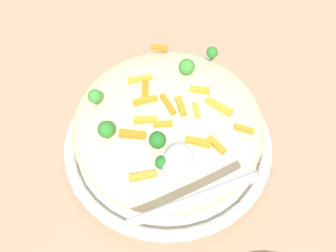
{
  "coord_description": "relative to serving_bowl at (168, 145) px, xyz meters",
  "views": [
    {
      "loc": [
        0.37,
        0.08,
        0.61
      ],
      "look_at": [
        0.0,
        0.0,
        0.08
      ],
      "focal_mm": 46.53,
      "sensor_mm": 36.0,
      "label": 1
    }
  ],
  "objects": [
    {
      "name": "broccoli_floret_3",
      "position": [
        -0.11,
        0.05,
        0.11
      ],
      "size": [
        0.02,
        0.02,
        0.02
      ],
      "color": "#296820",
      "rests_on": "pasta_mound"
    },
    {
      "name": "broccoli_floret_0",
      "position": [
        -0.07,
        0.01,
        0.11
      ],
      "size": [
        0.02,
        0.02,
        0.03
      ],
      "color": "#377928",
      "rests_on": "pasta_mound"
    },
    {
      "name": "carrot_piece_12",
      "position": [
        0.01,
        0.11,
        0.1
      ],
      "size": [
        0.01,
        0.03,
        0.01
      ],
      "primitive_type": "cube",
      "rotation": [
        0.0,
        0.0,
        4.58
      ],
      "color": "orange",
      "rests_on": "pasta_mound"
    },
    {
      "name": "carrot_piece_9",
      "position": [
        0.03,
        -0.0,
        0.1
      ],
      "size": [
        0.01,
        0.03,
        0.01
      ],
      "primitive_type": "cube",
      "rotation": [
        0.0,
        0.0,
        4.97
      ],
      "color": "orange",
      "rests_on": "pasta_mound"
    },
    {
      "name": "carrot_piece_15",
      "position": [
        -0.04,
        -0.05,
        0.1
      ],
      "size": [
        0.02,
        0.04,
        0.01
      ],
      "primitive_type": "cube",
      "rotation": [
        0.0,
        0.0,
        1.98
      ],
      "color": "orange",
      "rests_on": "pasta_mound"
    },
    {
      "name": "broccoli_floret_1",
      "position": [
        0.06,
        -0.07,
        0.11
      ],
      "size": [
        0.02,
        0.02,
        0.03
      ],
      "color": "#296820",
      "rests_on": "pasta_mound"
    },
    {
      "name": "carrot_piece_3",
      "position": [
        0.05,
        0.05,
        0.1
      ],
      "size": [
        0.01,
        0.04,
        0.01
      ],
      "primitive_type": "cube",
      "rotation": [
        0.0,
        0.0,
        1.57
      ],
      "color": "orange",
      "rests_on": "pasta_mound"
    },
    {
      "name": "broccoli_floret_2",
      "position": [
        0.01,
        -0.1,
        0.11
      ],
      "size": [
        0.02,
        0.02,
        0.03
      ],
      "color": "#377928",
      "rests_on": "pasta_mound"
    },
    {
      "name": "serving_spoon",
      "position": [
        0.11,
        0.04,
        0.12
      ],
      "size": [
        0.13,
        0.14,
        0.08
      ],
      "color": "#B7B7BC",
      "rests_on": "pasta_mound"
    },
    {
      "name": "carrot_piece_5",
      "position": [
        0.05,
        0.08,
        0.1
      ],
      "size": [
        0.02,
        0.03,
        0.01
      ],
      "primitive_type": "cube",
      "rotation": [
        0.0,
        0.0,
        4.05
      ],
      "color": "orange",
      "rests_on": "pasta_mound"
    },
    {
      "name": "carrot_piece_7",
      "position": [
        -0.02,
        0.07,
        0.1
      ],
      "size": [
        0.03,
        0.04,
        0.01
      ],
      "primitive_type": "cube",
      "rotation": [
        0.0,
        0.0,
        4.33
      ],
      "color": "orange",
      "rests_on": "pasta_mound"
    },
    {
      "name": "carrot_piece_8",
      "position": [
        0.06,
        -0.04,
        0.1
      ],
      "size": [
        0.01,
        0.04,
        0.01
      ],
      "primitive_type": "cube",
      "rotation": [
        0.0,
        0.0,
        1.65
      ],
      "color": "orange",
      "rests_on": "pasta_mound"
    },
    {
      "name": "broccoli_floret_4",
      "position": [
        0.07,
        0.0,
        0.11
      ],
      "size": [
        0.02,
        0.02,
        0.03
      ],
      "color": "#205B1C",
      "rests_on": "pasta_mound"
    },
    {
      "name": "carrot_piece_10",
      "position": [
        0.11,
        -0.01,
        0.1
      ],
      "size": [
        0.02,
        0.04,
        0.01
      ],
      "primitive_type": "cube",
      "rotation": [
        0.0,
        0.0,
        1.99
      ],
      "color": "orange",
      "rests_on": "pasta_mound"
    },
    {
      "name": "carrot_piece_11",
      "position": [
        -0.02,
        -0.04,
        0.1
      ],
      "size": [
        0.04,
        0.02,
        0.01
      ],
      "primitive_type": "cube",
      "rotation": [
        0.0,
        0.0,
        3.35
      ],
      "color": "orange",
      "rests_on": "pasta_mound"
    },
    {
      "name": "carrot_piece_1",
      "position": [
        -0.11,
        -0.04,
        0.1
      ],
      "size": [
        0.01,
        0.03,
        0.01
      ],
      "primitive_type": "cube",
      "rotation": [
        0.0,
        0.0,
        1.6
      ],
      "color": "orange",
      "rests_on": "pasta_mound"
    },
    {
      "name": "ground_plane",
      "position": [
        0.0,
        0.0,
        -0.02
      ],
      "size": [
        2.4,
        2.4,
        0.0
      ],
      "primitive_type": "plane",
      "color": "#9E7F60"
    },
    {
      "name": "carrot_piece_0",
      "position": [
        0.0,
        -0.0,
        0.11
      ],
      "size": [
        0.03,
        0.03,
        0.01
      ],
      "primitive_type": "cube",
      "rotation": [
        0.0,
        0.0,
        3.82
      ],
      "color": "orange",
      "rests_on": "pasta_mound"
    },
    {
      "name": "serving_bowl",
      "position": [
        0.0,
        0.0,
        0.0
      ],
      "size": [
        0.33,
        0.33,
        0.04
      ],
      "color": "silver",
      "rests_on": "ground_plane"
    },
    {
      "name": "carrot_piece_13",
      "position": [
        -0.0,
        0.04,
        0.1
      ],
      "size": [
        0.03,
        0.02,
        0.01
      ],
      "primitive_type": "cube",
      "rotation": [
        0.0,
        0.0,
        3.47
      ],
      "color": "orange",
      "rests_on": "pasta_mound"
    },
    {
      "name": "carrot_piece_4",
      "position": [
        0.03,
        -0.02,
        0.11
      ],
      "size": [
        0.02,
        0.03,
        0.01
      ],
      "primitive_type": "cube",
      "rotation": [
        0.0,
        0.0,
        4.96
      ],
      "color": "orange",
      "rests_on": "pasta_mound"
    },
    {
      "name": "pasta_mound",
      "position": [
        0.0,
        0.0,
        0.06
      ],
      "size": [
        0.29,
        0.29,
        0.09
      ],
      "primitive_type": "ellipsoid",
      "color": "beige",
      "rests_on": "serving_bowl"
    },
    {
      "name": "broccoli_floret_5",
      "position": [
        0.1,
        0.01,
        0.11
      ],
      "size": [
        0.02,
        0.02,
        0.02
      ],
      "color": "#205B1C",
      "rests_on": "pasta_mound"
    },
    {
      "name": "carrot_piece_6",
      "position": [
        0.0,
        -0.03,
        0.11
      ],
      "size": [
        0.02,
        0.03,
        0.01
      ],
      "primitive_type": "cube",
      "rotation": [
        0.0,
        0.0,
        2.05
      ],
      "color": "orange",
      "rests_on": "pasta_mound"
    },
    {
      "name": "carrot_piece_14",
      "position": [
        -0.0,
        0.02,
        0.11
      ],
      "size": [
        0.03,
        0.02,
        0.01
      ],
      "primitive_type": "cube",
      "rotation": [
        0.0,
        0.0,
        0.48
      ],
      "color": "orange",
      "rests_on": "pasta_mound"
    },
    {
      "name": "carrot_piece_2",
      "position": [
        -0.04,
        0.04,
        0.1
      ],
      "size": [
        0.01,
        0.03,
        0.01
      ],
      "primitive_type": "cube",
      "rotation": [
        0.0,
        0.0,
        1.66
      ],
      "color": "orange",
      "rests_on": "pasta_mound"
    }
  ]
}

